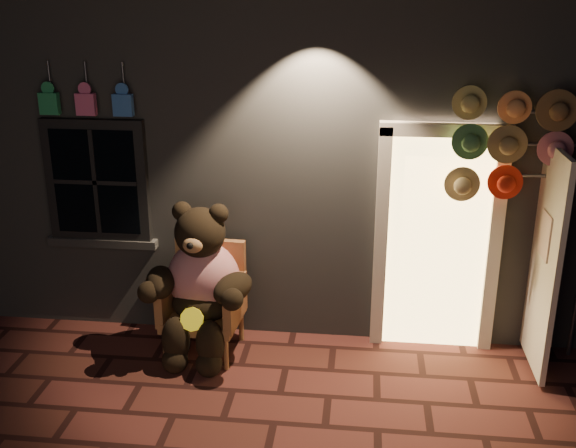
# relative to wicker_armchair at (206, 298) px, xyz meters

# --- Properties ---
(ground) EXTENTS (60.00, 60.00, 0.00)m
(ground) POSITION_rel_wicker_armchair_xyz_m (0.80, -1.13, -0.52)
(ground) COLOR #562520
(ground) RESTS_ON ground
(shop_building) EXTENTS (7.30, 5.95, 3.51)m
(shop_building) POSITION_rel_wicker_armchair_xyz_m (0.80, 2.86, 1.22)
(shop_building) COLOR slate
(shop_building) RESTS_ON ground
(wicker_armchair) EXTENTS (0.76, 0.70, 1.04)m
(wicker_armchair) POSITION_rel_wicker_armchair_xyz_m (0.00, 0.00, 0.00)
(wicker_armchair) COLOR #9B6B3C
(wicker_armchair) RESTS_ON ground
(teddy_bear) EXTENTS (1.09, 0.88, 1.50)m
(teddy_bear) POSITION_rel_wicker_armchair_xyz_m (-0.01, -0.13, 0.21)
(teddy_bear) COLOR red
(teddy_bear) RESTS_ON ground
(hat_rack) EXTENTS (1.59, 0.22, 2.52)m
(hat_rack) POSITION_rel_wicker_armchair_xyz_m (2.82, 0.15, 1.55)
(hat_rack) COLOR #59595E
(hat_rack) RESTS_ON ground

